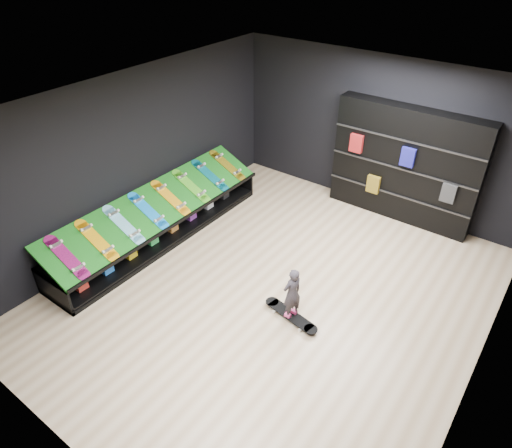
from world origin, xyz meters
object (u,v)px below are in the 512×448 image
Objects in this scene: floor_skateboard at (291,316)px; child at (292,302)px; display_rack at (160,226)px; back_shelving at (405,165)px.

floor_skateboard is 0.30m from child.
floor_skateboard is at bearing 180.00° from child.
display_rack is 8.80× the size of child.
display_rack is at bearing -76.58° from child.
back_shelving is at bearing -162.41° from child.
display_rack is at bearing -176.44° from floor_skateboard.
floor_skateboard is at bearing -92.09° from back_shelving.
back_shelving reaches higher than display_rack.
back_shelving is 3.81m from floor_skateboard.
display_rack is 3.11m from child.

